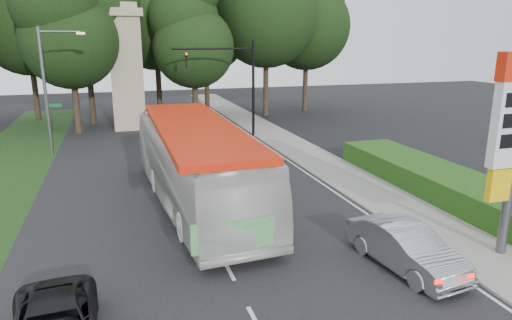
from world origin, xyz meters
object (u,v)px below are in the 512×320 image
object	(u,v)px
traffic_signal_mast	(236,75)
transit_bus	(196,166)
sedan_silver	(406,247)
streetlight_signs	(48,86)
monument	(126,67)

from	to	relation	value
traffic_signal_mast	transit_bus	world-z (taller)	traffic_signal_mast
traffic_signal_mast	sedan_silver	xyz separation A→B (m)	(-0.18, -21.79, -3.95)
traffic_signal_mast	streetlight_signs	world-z (taller)	streetlight_signs
monument	sedan_silver	bearing A→B (deg)	-74.90
monument	transit_bus	xyz separation A→B (m)	(2.09, -20.05, -3.25)
traffic_signal_mast	monument	size ratio (longest dim) A/B	0.72
streetlight_signs	sedan_silver	distance (m)	23.70
transit_bus	monument	bearing A→B (deg)	91.91
traffic_signal_mast	transit_bus	xyz separation A→B (m)	(-5.59, -14.04, -2.82)
traffic_signal_mast	transit_bus	distance (m)	15.38
traffic_signal_mast	streetlight_signs	size ratio (longest dim) A/B	0.90
monument	traffic_signal_mast	bearing A→B (deg)	-38.00
monument	sedan_silver	size ratio (longest dim) A/B	2.28
traffic_signal_mast	sedan_silver	world-z (taller)	traffic_signal_mast
sedan_silver	traffic_signal_mast	bearing A→B (deg)	82.36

